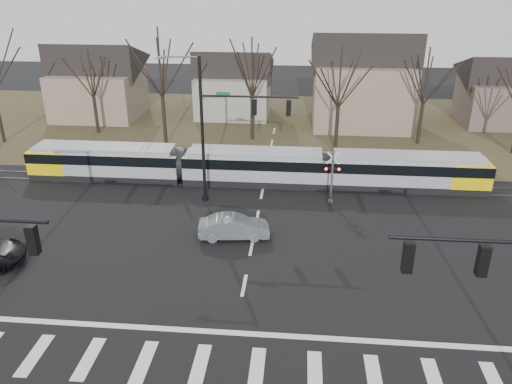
{
  "coord_description": "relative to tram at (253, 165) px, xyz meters",
  "views": [
    {
      "loc": [
        2.6,
        -19.86,
        15.1
      ],
      "look_at": [
        0.0,
        9.0,
        2.3
      ],
      "focal_mm": 35.0,
      "sensor_mm": 36.0,
      "label": 1
    }
  ],
  "objects": [
    {
      "name": "sedan",
      "position": [
        -0.36,
        -8.86,
        -0.74
      ],
      "size": [
        2.61,
        4.73,
        1.43
      ],
      "primitive_type": "imported",
      "rotation": [
        0.0,
        0.0,
        1.7
      ],
      "color": "slate",
      "rests_on": "ground"
    },
    {
      "name": "rail_pair",
      "position": [
        0.84,
        -0.2,
        -1.43
      ],
      "size": [
        90.0,
        1.52,
        0.06
      ],
      "color": "#59595E",
      "rests_on": "ground"
    },
    {
      "name": "tree_row",
      "position": [
        2.84,
        10.0,
        3.54
      ],
      "size": [
        59.2,
        7.2,
        10.0
      ],
      "color": "black",
      "rests_on": "ground"
    },
    {
      "name": "crosswalk",
      "position": [
        0.84,
        -20.0,
        -1.45
      ],
      "size": [
        27.0,
        2.6,
        0.01
      ],
      "color": "silver",
      "rests_on": "ground"
    },
    {
      "name": "lane_dashes",
      "position": [
        0.84,
        -0.0,
        -1.45
      ],
      "size": [
        0.18,
        30.0,
        0.01
      ],
      "color": "silver",
      "rests_on": "ground"
    },
    {
      "name": "grass_verge",
      "position": [
        0.84,
        16.0,
        -1.45
      ],
      "size": [
        140.0,
        28.0,
        0.01
      ],
      "primitive_type": "cube",
      "color": "#38331E",
      "rests_on": "ground"
    },
    {
      "name": "house_b",
      "position": [
        -4.16,
        20.0,
        2.51
      ],
      "size": [
        8.64,
        7.56,
        7.65
      ],
      "color": "gray",
      "rests_on": "ground"
    },
    {
      "name": "stop_line",
      "position": [
        0.84,
        -17.8,
        -1.45
      ],
      "size": [
        28.0,
        0.35,
        0.01
      ],
      "primitive_type": "cube",
      "color": "silver",
      "rests_on": "ground"
    },
    {
      "name": "signal_pole_far",
      "position": [
        -1.57,
        -3.5,
        4.24
      ],
      "size": [
        9.28,
        0.44,
        10.2
      ],
      "color": "black",
      "rests_on": "ground"
    },
    {
      "name": "ground",
      "position": [
        0.84,
        -16.0,
        -1.46
      ],
      "size": [
        140.0,
        140.0,
        0.0
      ],
      "primitive_type": "plane",
      "color": "black"
    },
    {
      "name": "house_d",
      "position": [
        24.84,
        19.0,
        2.51
      ],
      "size": [
        8.64,
        7.56,
        7.65
      ],
      "color": "brown",
      "rests_on": "ground"
    },
    {
      "name": "house_a",
      "position": [
        -19.16,
        18.0,
        3.01
      ],
      "size": [
        9.72,
        8.64,
        8.6
      ],
      "color": "#7F6C5C",
      "rests_on": "ground"
    },
    {
      "name": "tram",
      "position": [
        0.0,
        0.0,
        0.0
      ],
      "size": [
        35.24,
        2.62,
        2.67
      ],
      "color": "gray",
      "rests_on": "ground"
    },
    {
      "name": "house_c",
      "position": [
        9.84,
        17.0,
        3.78
      ],
      "size": [
        10.8,
        8.64,
        10.1
      ],
      "color": "#7F6C5C",
      "rests_on": "ground"
    },
    {
      "name": "rail_crossing_signal",
      "position": [
        5.84,
        -3.21,
        0.43
      ],
      "size": [
        1.08,
        0.36,
        4.0
      ],
      "color": "#59595B",
      "rests_on": "ground"
    }
  ]
}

